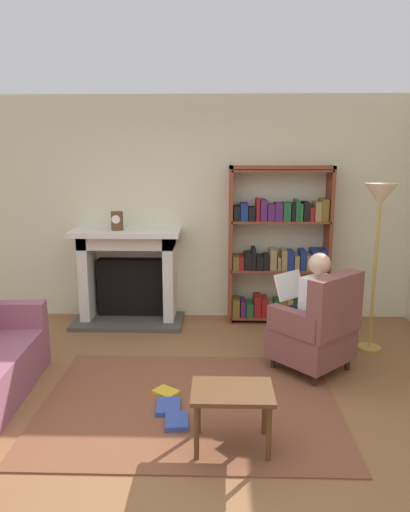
{
  "coord_description": "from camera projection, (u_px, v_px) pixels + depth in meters",
  "views": [
    {
      "loc": [
        0.22,
        -3.22,
        1.99
      ],
      "look_at": [
        0.1,
        1.2,
        1.05
      ],
      "focal_mm": 33.02,
      "sensor_mm": 36.0,
      "label": 1
    }
  ],
  "objects": [
    {
      "name": "bookshelf",
      "position": [
        280.0,
        251.0,
        5.64
      ],
      "size": [
        1.2,
        0.32,
        1.88
      ],
      "color": "brown",
      "rests_on": "ground"
    },
    {
      "name": "fireplace",
      "position": [
        129.0,
        273.0,
        5.71
      ],
      "size": [
        1.32,
        0.64,
        1.14
      ],
      "color": "#4C4742",
      "rests_on": "ground"
    },
    {
      "name": "side_table",
      "position": [
        232.0,
        399.0,
        3.21
      ],
      "size": [
        0.56,
        0.39,
        0.44
      ],
      "color": "brown",
      "rests_on": "ground"
    },
    {
      "name": "seated_reader",
      "position": [
        308.0,
        306.0,
        4.4
      ],
      "size": [
        0.58,
        0.59,
        1.14
      ],
      "rotation": [
        0.0,
        0.0,
        3.89
      ],
      "color": "white",
      "rests_on": "ground"
    },
    {
      "name": "mantel_clock",
      "position": [
        117.0,
        221.0,
        5.48
      ],
      "size": [
        0.14,
        0.14,
        0.22
      ],
      "color": "brown",
      "rests_on": "fireplace"
    },
    {
      "name": "floor_lamp",
      "position": [
        380.0,
        210.0,
        4.65
      ],
      "size": [
        0.32,
        0.32,
        1.73
      ],
      "color": "#B7933F",
      "rests_on": "ground"
    },
    {
      "name": "armchair_reading",
      "position": [
        318.0,
        329.0,
        4.35
      ],
      "size": [
        0.89,
        0.89,
        0.97
      ],
      "rotation": [
        0.0,
        0.0,
        3.89
      ],
      "color": "#331E14",
      "rests_on": "ground"
    },
    {
      "name": "ground",
      "position": [
        187.0,
        424.0,
        3.57
      ],
      "size": [
        14.0,
        14.0,
        0.0
      ],
      "primitive_type": "plane",
      "color": "brown"
    },
    {
      "name": "area_rug",
      "position": [
        190.0,
        403.0,
        3.86
      ],
      "size": [
        2.4,
        1.8,
        0.01
      ],
      "primitive_type": "cube",
      "color": "brown",
      "rests_on": "ground"
    },
    {
      "name": "scattered_books",
      "position": [
        171.0,
        408.0,
        3.73
      ],
      "size": [
        0.35,
        0.68,
        0.04
      ],
      "color": "#334CA5",
      "rests_on": "area_rug"
    },
    {
      "name": "back_wall",
      "position": [
        200.0,
        209.0,
        5.78
      ],
      "size": [
        5.6,
        0.1,
        2.7
      ],
      "primitive_type": "cube",
      "color": "beige",
      "rests_on": "ground"
    }
  ]
}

